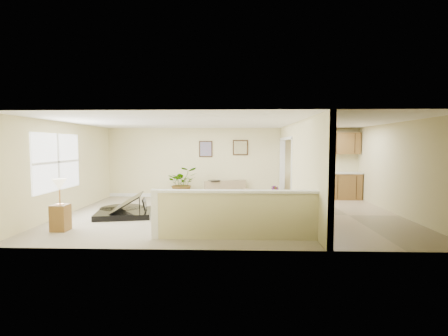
{
  "coord_description": "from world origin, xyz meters",
  "views": [
    {
      "loc": [
        0.11,
        -8.7,
        1.88
      ],
      "look_at": [
        -0.2,
        0.4,
        1.24
      ],
      "focal_mm": 26.0,
      "sensor_mm": 36.0,
      "label": 1
    }
  ],
  "objects_px": {
    "piano_bench": "(179,206)",
    "loveseat": "(228,191)",
    "piano": "(124,195)",
    "accent_table": "(214,187)",
    "small_plant": "(275,195)",
    "lamp_stand": "(60,209)",
    "palm_plant": "(182,183)"
  },
  "relations": [
    {
      "from": "accent_table",
      "to": "lamp_stand",
      "type": "bearing_deg",
      "value": -125.88
    },
    {
      "from": "accent_table",
      "to": "piano_bench",
      "type": "bearing_deg",
      "value": -107.11
    },
    {
      "from": "loveseat",
      "to": "palm_plant",
      "type": "relative_size",
      "value": 1.41
    },
    {
      "from": "piano_bench",
      "to": "palm_plant",
      "type": "relative_size",
      "value": 0.56
    },
    {
      "from": "loveseat",
      "to": "palm_plant",
      "type": "xyz_separation_m",
      "value": [
        -1.6,
        0.09,
        0.23
      ]
    },
    {
      "from": "loveseat",
      "to": "lamp_stand",
      "type": "height_order",
      "value": "lamp_stand"
    },
    {
      "from": "loveseat",
      "to": "small_plant",
      "type": "height_order",
      "value": "loveseat"
    },
    {
      "from": "palm_plant",
      "to": "small_plant",
      "type": "xyz_separation_m",
      "value": [
        3.17,
        -0.22,
        -0.34
      ]
    },
    {
      "from": "loveseat",
      "to": "lamp_stand",
      "type": "xyz_separation_m",
      "value": [
        -3.61,
        -4.15,
        0.16
      ]
    },
    {
      "from": "piano",
      "to": "loveseat",
      "type": "relative_size",
      "value": 1.04
    },
    {
      "from": "accent_table",
      "to": "lamp_stand",
      "type": "height_order",
      "value": "lamp_stand"
    },
    {
      "from": "piano",
      "to": "lamp_stand",
      "type": "xyz_separation_m",
      "value": [
        -0.87,
        -1.62,
        -0.07
      ]
    },
    {
      "from": "palm_plant",
      "to": "small_plant",
      "type": "height_order",
      "value": "palm_plant"
    },
    {
      "from": "piano",
      "to": "lamp_stand",
      "type": "relative_size",
      "value": 1.6
    },
    {
      "from": "piano",
      "to": "piano_bench",
      "type": "xyz_separation_m",
      "value": [
        1.46,
        0.1,
        -0.32
      ]
    },
    {
      "from": "palm_plant",
      "to": "piano",
      "type": "bearing_deg",
      "value": -113.66
    },
    {
      "from": "piano",
      "to": "lamp_stand",
      "type": "height_order",
      "value": "piano"
    },
    {
      "from": "accent_table",
      "to": "small_plant",
      "type": "xyz_separation_m",
      "value": [
        2.06,
        -0.29,
        -0.21
      ]
    },
    {
      "from": "small_plant",
      "to": "lamp_stand",
      "type": "height_order",
      "value": "lamp_stand"
    },
    {
      "from": "piano_bench",
      "to": "small_plant",
      "type": "xyz_separation_m",
      "value": [
        2.86,
        2.29,
        -0.02
      ]
    },
    {
      "from": "loveseat",
      "to": "lamp_stand",
      "type": "distance_m",
      "value": 5.51
    },
    {
      "from": "palm_plant",
      "to": "small_plant",
      "type": "distance_m",
      "value": 3.2
    },
    {
      "from": "lamp_stand",
      "to": "small_plant",
      "type": "bearing_deg",
      "value": 37.79
    },
    {
      "from": "accent_table",
      "to": "loveseat",
      "type": "bearing_deg",
      "value": -18.47
    },
    {
      "from": "palm_plant",
      "to": "lamp_stand",
      "type": "bearing_deg",
      "value": -115.43
    },
    {
      "from": "piano",
      "to": "loveseat",
      "type": "distance_m",
      "value": 3.74
    },
    {
      "from": "loveseat",
      "to": "small_plant",
      "type": "distance_m",
      "value": 1.58
    },
    {
      "from": "piano_bench",
      "to": "palm_plant",
      "type": "xyz_separation_m",
      "value": [
        -0.31,
        2.51,
        0.32
      ]
    },
    {
      "from": "piano_bench",
      "to": "loveseat",
      "type": "relative_size",
      "value": 0.4
    },
    {
      "from": "piano",
      "to": "small_plant",
      "type": "xyz_separation_m",
      "value": [
        4.32,
        2.4,
        -0.34
      ]
    },
    {
      "from": "piano_bench",
      "to": "palm_plant",
      "type": "distance_m",
      "value": 2.55
    },
    {
      "from": "loveseat",
      "to": "piano",
      "type": "bearing_deg",
      "value": -157.79
    }
  ]
}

